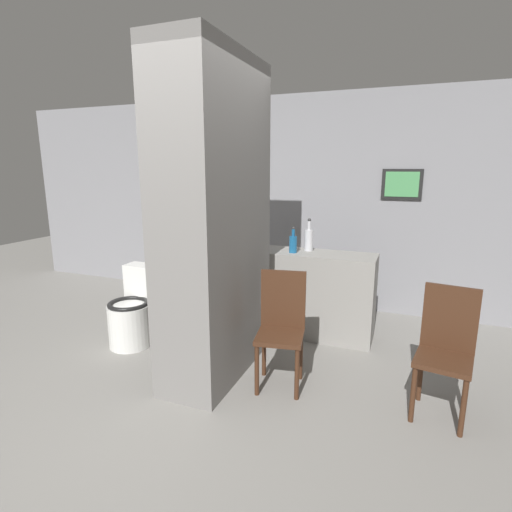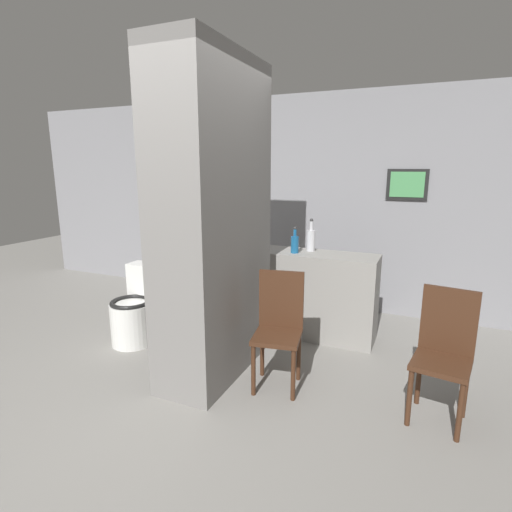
{
  "view_description": "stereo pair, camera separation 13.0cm",
  "coord_description": "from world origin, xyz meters",
  "px_view_note": "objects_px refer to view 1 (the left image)",
  "views": [
    {
      "loc": [
        1.64,
        -2.28,
        1.75
      ],
      "look_at": [
        0.34,
        1.02,
        0.95
      ],
      "focal_mm": 28.0,
      "sensor_mm": 36.0,
      "label": 1
    },
    {
      "loc": [
        1.76,
        -2.23,
        1.75
      ],
      "look_at": [
        0.34,
        1.02,
        0.95
      ],
      "focal_mm": 28.0,
      "sensor_mm": 36.0,
      "label": 2
    }
  ],
  "objects_px": {
    "toilet": "(133,313)",
    "chair_by_doorway": "(446,347)",
    "bicycle": "(213,284)",
    "bottle_tall": "(309,239)",
    "chair_near_pillar": "(281,325)"
  },
  "relations": [
    {
      "from": "toilet",
      "to": "chair_by_doorway",
      "type": "height_order",
      "value": "chair_by_doorway"
    },
    {
      "from": "toilet",
      "to": "bicycle",
      "type": "height_order",
      "value": "bicycle"
    },
    {
      "from": "chair_by_doorway",
      "to": "toilet",
      "type": "bearing_deg",
      "value": -173.83
    },
    {
      "from": "bicycle",
      "to": "toilet",
      "type": "bearing_deg",
      "value": -110.27
    },
    {
      "from": "toilet",
      "to": "bottle_tall",
      "type": "height_order",
      "value": "bottle_tall"
    },
    {
      "from": "bicycle",
      "to": "bottle_tall",
      "type": "xyz_separation_m",
      "value": [
        1.16,
        -0.06,
        0.64
      ]
    },
    {
      "from": "bicycle",
      "to": "bottle_tall",
      "type": "relative_size",
      "value": 4.79
    },
    {
      "from": "chair_near_pillar",
      "to": "chair_by_doorway",
      "type": "bearing_deg",
      "value": -8.49
    },
    {
      "from": "toilet",
      "to": "bicycle",
      "type": "relative_size",
      "value": 0.47
    },
    {
      "from": "chair_by_doorway",
      "to": "chair_near_pillar",
      "type": "bearing_deg",
      "value": -169.24
    },
    {
      "from": "chair_by_doorway",
      "to": "bicycle",
      "type": "relative_size",
      "value": 0.57
    },
    {
      "from": "toilet",
      "to": "chair_by_doorway",
      "type": "relative_size",
      "value": 0.82
    },
    {
      "from": "chair_by_doorway",
      "to": "bottle_tall",
      "type": "height_order",
      "value": "bottle_tall"
    },
    {
      "from": "bicycle",
      "to": "bottle_tall",
      "type": "bearing_deg",
      "value": -2.91
    },
    {
      "from": "toilet",
      "to": "bicycle",
      "type": "xyz_separation_m",
      "value": [
        0.37,
        1.01,
        0.05
      ]
    }
  ]
}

